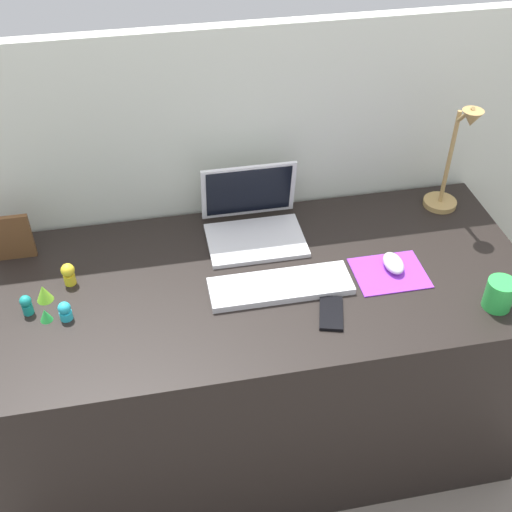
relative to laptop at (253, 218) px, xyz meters
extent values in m
plane|color=slate|center=(-0.05, -0.23, -0.79)|extent=(6.00, 6.00, 0.00)
cube|color=beige|center=(-0.05, 0.17, -0.12)|extent=(2.88, 0.05, 1.34)
cube|color=black|center=(-0.05, -0.23, -0.42)|extent=(1.68, 0.72, 0.74)
cube|color=silver|center=(0.00, -0.05, -0.05)|extent=(0.30, 0.21, 0.01)
cube|color=silver|center=(0.00, 0.07, 0.06)|extent=(0.30, 0.04, 0.20)
cube|color=black|center=(0.00, 0.06, 0.06)|extent=(0.27, 0.03, 0.17)
cube|color=silver|center=(0.03, -0.28, -0.04)|extent=(0.41, 0.13, 0.02)
cube|color=purple|center=(0.36, -0.28, -0.05)|extent=(0.21, 0.17, 0.00)
ellipsoid|color=silver|center=(0.38, -0.26, -0.03)|extent=(0.06, 0.10, 0.03)
cube|color=black|center=(0.14, -0.41, -0.05)|extent=(0.10, 0.14, 0.01)
cylinder|color=#A5844C|center=(0.64, 0.02, -0.05)|extent=(0.11, 0.11, 0.02)
cylinder|color=#A5844C|center=(0.64, 0.02, 0.13)|extent=(0.01, 0.01, 0.33)
cylinder|color=#A5844C|center=(0.64, -0.01, 0.30)|extent=(0.01, 0.08, 0.08)
cone|color=#A5844C|center=(0.64, -0.05, 0.31)|extent=(0.06, 0.06, 0.05)
cube|color=brown|center=(-0.73, 0.01, 0.02)|extent=(0.12, 0.02, 0.15)
cylinder|color=green|center=(0.60, -0.46, -0.01)|extent=(0.08, 0.08, 0.09)
cylinder|color=teal|center=(-0.67, -0.24, -0.04)|extent=(0.03, 0.03, 0.03)
sphere|color=teal|center=(-0.67, -0.24, -0.01)|extent=(0.03, 0.03, 0.03)
cylinder|color=yellow|center=(-0.56, -0.14, -0.04)|extent=(0.03, 0.03, 0.03)
sphere|color=yellow|center=(-0.56, -0.14, 0.00)|extent=(0.04, 0.04, 0.04)
cylinder|color=#28B7CC|center=(-0.57, -0.28, -0.04)|extent=(0.03, 0.03, 0.02)
sphere|color=#28B7CC|center=(-0.57, -0.28, -0.01)|extent=(0.04, 0.04, 0.04)
cone|color=green|center=(-0.62, -0.28, -0.04)|extent=(0.03, 0.03, 0.04)
cone|color=#8CDB33|center=(-0.63, -0.20, -0.03)|extent=(0.05, 0.05, 0.05)
camera|label=1|loc=(-0.30, -1.62, 1.22)|focal=45.84mm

